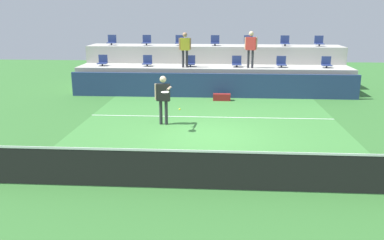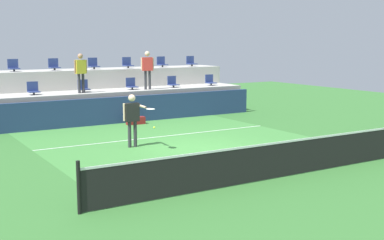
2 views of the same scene
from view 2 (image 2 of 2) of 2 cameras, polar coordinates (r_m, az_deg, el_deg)
ground_plane at (r=16.04m, az=0.52°, el=-3.25°), size 40.00×40.00×0.00m
court_inner_paint at (r=16.88m, az=-1.28°, el=-2.64°), size 9.00×10.00×0.01m
court_service_line at (r=18.08m, az=-3.51°, el=-1.87°), size 9.00×0.06×0.00m
tennis_net at (r=12.79m, az=10.07°, el=-4.20°), size 10.48×0.08×1.07m
sponsor_backboard at (r=21.20m, az=-8.08°, el=1.12°), size 13.00×0.16×1.10m
seating_tier_lower at (r=22.39m, az=-9.41°, el=1.69°), size 13.00×1.80×1.25m
seating_tier_upper at (r=24.01m, az=-11.06°, el=3.14°), size 13.00×1.80×2.10m
stadium_chair_lower_left at (r=21.26m, az=-17.39°, el=3.31°), size 0.44×0.40×0.52m
stadium_chair_lower_mid_left at (r=21.85m, az=-12.08°, el=3.65°), size 0.44×0.40×0.52m
stadium_chair_lower_mid_right at (r=22.67m, az=-6.82°, el=3.97°), size 0.44×0.40×0.52m
stadium_chair_lower_right at (r=23.62m, az=-2.18°, el=4.21°), size 0.44×0.40×0.52m
stadium_chair_lower_far_right at (r=24.70m, az=2.06°, el=4.41°), size 0.44×0.40×0.52m
stadium_chair_upper_left at (r=22.87m, az=-19.40°, el=5.71°), size 0.44×0.40×0.52m
stadium_chair_upper_mid_left at (r=23.30m, az=-15.24°, el=5.94°), size 0.44×0.40×0.52m
stadium_chair_upper_center at (r=23.87m, az=-11.01°, el=6.15°), size 0.44×0.40×0.52m
stadium_chair_upper_mid_right at (r=24.52m, az=-7.27°, el=6.31°), size 0.44×0.40×0.52m
stadium_chair_upper_right at (r=25.33m, az=-3.42°, el=6.44°), size 0.44×0.40×0.52m
stadium_chair_upper_far_right at (r=26.17m, az=-0.11°, el=6.53°), size 0.44×0.40×0.52m
tennis_player at (r=16.20m, az=-6.67°, el=0.54°), size 0.63×1.22×1.70m
spectator_in_white at (r=21.36m, az=-12.38°, el=5.56°), size 0.58×0.24×1.62m
spectator_in_grey at (r=22.54m, az=-5.03°, el=6.01°), size 0.59×0.26×1.69m
tennis_ball at (r=16.23m, az=-4.27°, el=-0.85°), size 0.07×0.07×0.07m
equipment_bag at (r=20.86m, az=-6.34°, el=-0.08°), size 0.76×0.28×0.30m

